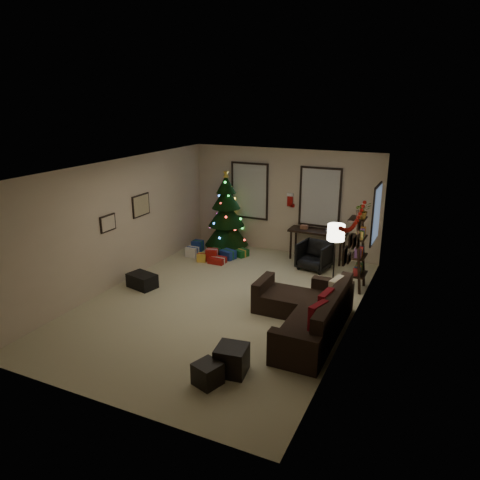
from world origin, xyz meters
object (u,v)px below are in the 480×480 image
christmas_tree (226,216)px  desk (318,234)px  sofa (309,315)px  desk_chair (314,256)px  bookshelf (360,251)px

christmas_tree → desk: (2.46, 0.14, -0.22)m
christmas_tree → sofa: (3.32, -3.41, -0.63)m
sofa → desk_chair: (-0.73, 2.90, 0.06)m
desk_chair → christmas_tree: bearing=179.0°
christmas_tree → sofa: christmas_tree is taller
christmas_tree → sofa: bearing=-45.8°
desk → christmas_tree: bearing=-176.8°
christmas_tree → desk: size_ratio=1.52×
desk_chair → bookshelf: size_ratio=0.37×
desk_chair → bookshelf: bearing=-23.5°
sofa → christmas_tree: bearing=134.2°
desk → bookshelf: (1.29, -1.43, 0.19)m
desk_chair → bookshelf: (1.17, -0.78, 0.53)m
sofa → bookshelf: bearing=78.4°
sofa → bookshelf: 2.24m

